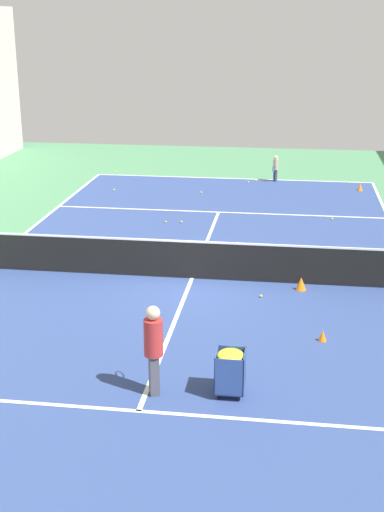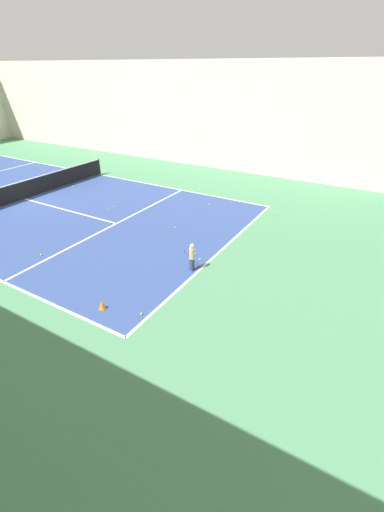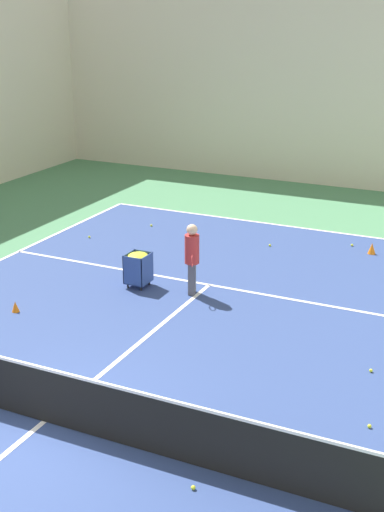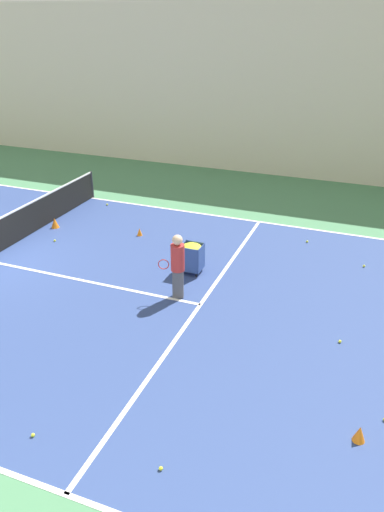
# 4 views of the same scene
# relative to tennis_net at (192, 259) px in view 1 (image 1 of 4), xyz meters

# --- Properties ---
(ground_plane) EXTENTS (40.15, 40.15, 0.00)m
(ground_plane) POSITION_rel_tennis_net_xyz_m (0.00, 0.00, -0.55)
(ground_plane) COLOR #477F56
(court_playing_area) EXTENTS (11.84, 24.78, 0.00)m
(court_playing_area) POSITION_rel_tennis_net_xyz_m (0.00, 0.00, -0.54)
(court_playing_area) COLOR navy
(court_playing_area) RESTS_ON ground
(line_baseline_near) EXTENTS (11.84, 0.10, 0.00)m
(line_baseline_near) POSITION_rel_tennis_net_xyz_m (0.00, -12.39, -0.54)
(line_baseline_near) COLOR white
(line_baseline_near) RESTS_ON ground
(line_service_near) EXTENTS (11.84, 0.10, 0.00)m
(line_service_near) POSITION_rel_tennis_net_xyz_m (0.00, -6.82, -0.54)
(line_service_near) COLOR white
(line_service_near) RESTS_ON ground
(line_service_far) EXTENTS (11.84, 0.10, 0.00)m
(line_service_far) POSITION_rel_tennis_net_xyz_m (0.00, 6.82, -0.54)
(line_service_far) COLOR white
(line_service_far) RESTS_ON ground
(line_centre_service) EXTENTS (0.10, 13.63, 0.00)m
(line_centre_service) POSITION_rel_tennis_net_xyz_m (0.00, 0.00, -0.54)
(line_centre_service) COLOR white
(line_centre_service) RESTS_ON ground
(tennis_net) EXTENTS (12.14, 0.10, 1.06)m
(tennis_net) POSITION_rel_tennis_net_xyz_m (0.00, 0.00, 0.00)
(tennis_net) COLOR #2D2D33
(tennis_net) RESTS_ON ground
(player_near_baseline) EXTENTS (0.29, 0.57, 1.10)m
(player_near_baseline) POSITION_rel_tennis_net_xyz_m (-1.84, -12.13, 0.08)
(player_near_baseline) COLOR #2D3351
(player_near_baseline) RESTS_ON ground
(coach_at_net) EXTENTS (0.45, 0.68, 1.75)m
(coach_at_net) POSITION_rel_tennis_net_xyz_m (-0.16, 6.14, 0.46)
(coach_at_net) COLOR #4C4C56
(coach_at_net) RESTS_ON ground
(ball_cart) EXTENTS (0.54, 0.58, 0.88)m
(ball_cart) POSITION_rel_tennis_net_xyz_m (-1.55, 5.98, 0.07)
(ball_cart) COLOR #2D478C
(ball_cart) RESTS_ON ground
(training_cone_0) EXTENTS (0.27, 0.27, 0.34)m
(training_cone_0) POSITION_rel_tennis_net_xyz_m (-2.88, 0.43, -0.37)
(training_cone_0) COLOR orange
(training_cone_0) RESTS_ON ground
(training_cone_1) EXTENTS (0.18, 0.18, 0.25)m
(training_cone_1) POSITION_rel_tennis_net_xyz_m (-3.33, 3.43, -0.42)
(training_cone_1) COLOR orange
(training_cone_1) RESTS_ON ground
(training_cone_2) EXTENTS (0.23, 0.23, 0.31)m
(training_cone_2) POSITION_rel_tennis_net_xyz_m (-5.27, -10.92, -0.39)
(training_cone_2) COLOR orange
(training_cone_2) RESTS_ON ground
(tennis_ball_0) EXTENTS (0.07, 0.07, 0.07)m
(tennis_ball_0) POSITION_rel_tennis_net_xyz_m (1.11, -5.28, -0.51)
(tennis_ball_0) COLOR yellow
(tennis_ball_0) RESTS_ON ground
(tennis_ball_1) EXTENTS (0.07, 0.07, 0.07)m
(tennis_ball_1) POSITION_rel_tennis_net_xyz_m (4.50, -9.50, -0.51)
(tennis_ball_1) COLOR yellow
(tennis_ball_1) RESTS_ON ground
(tennis_ball_2) EXTENTS (0.07, 0.07, 0.07)m
(tennis_ball_2) POSITION_rel_tennis_net_xyz_m (-0.75, -11.65, -0.51)
(tennis_ball_2) COLOR yellow
(tennis_ball_2) RESTS_ON ground
(tennis_ball_3) EXTENTS (0.07, 0.07, 0.07)m
(tennis_ball_3) POSITION_rel_tennis_net_xyz_m (-4.88, -12.15, -0.51)
(tennis_ball_3) COLOR yellow
(tennis_ball_3) RESTS_ON ground
(tennis_ball_4) EXTENTS (0.07, 0.07, 0.07)m
(tennis_ball_4) POSITION_rel_tennis_net_xyz_m (-3.34, -0.57, -0.51)
(tennis_ball_4) COLOR yellow
(tennis_ball_4) RESTS_ON ground
(tennis_ball_5) EXTENTS (0.07, 0.07, 0.07)m
(tennis_ball_5) POSITION_rel_tennis_net_xyz_m (-1.04, -12.03, -0.51)
(tennis_ball_5) COLOR yellow
(tennis_ball_5) RESTS_ON ground
(tennis_ball_7) EXTENTS (0.07, 0.07, 0.07)m
(tennis_ball_7) POSITION_rel_tennis_net_xyz_m (3.03, -0.52, -0.51)
(tennis_ball_7) COLOR yellow
(tennis_ball_7) RESTS_ON ground
(tennis_ball_8) EXTENTS (0.07, 0.07, 0.07)m
(tennis_ball_8) POSITION_rel_tennis_net_xyz_m (-3.97, -6.37, -0.51)
(tennis_ball_8) COLOR yellow
(tennis_ball_8) RESTS_ON ground
(tennis_ball_11) EXTENTS (0.07, 0.07, 0.07)m
(tennis_ball_11) POSITION_rel_tennis_net_xyz_m (-1.90, 1.10, -0.51)
(tennis_ball_11) COLOR yellow
(tennis_ball_11) RESTS_ON ground
(tennis_ball_12) EXTENTS (0.07, 0.07, 0.07)m
(tennis_ball_12) POSITION_rel_tennis_net_xyz_m (1.63, -5.20, -0.51)
(tennis_ball_12) COLOR yellow
(tennis_ball_12) RESTS_ON ground
(tennis_ball_14) EXTENTS (0.07, 0.07, 0.07)m
(tennis_ball_14) POSITION_rel_tennis_net_xyz_m (5.25, -12.97, -0.51)
(tennis_ball_14) COLOR yellow
(tennis_ball_14) RESTS_ON ground
(tennis_ball_19) EXTENTS (0.07, 0.07, 0.07)m
(tennis_ball_19) POSITION_rel_tennis_net_xyz_m (0.98, -9.57, -0.51)
(tennis_ball_19) COLOR yellow
(tennis_ball_19) RESTS_ON ground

